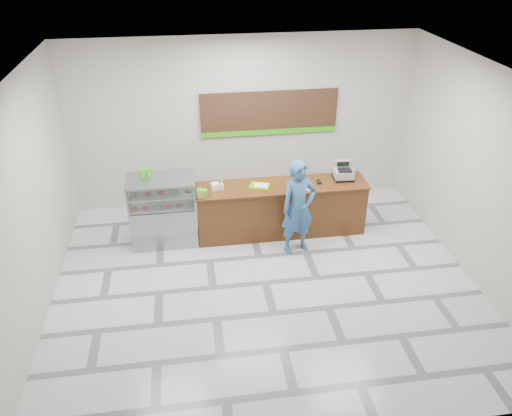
{
  "coord_description": "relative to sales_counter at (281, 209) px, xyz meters",
  "views": [
    {
      "loc": [
        -1.14,
        -6.58,
        5.34
      ],
      "look_at": [
        -0.03,
        0.9,
        0.95
      ],
      "focal_mm": 35.0,
      "sensor_mm": 36.0,
      "label": 1
    }
  ],
  "objects": [
    {
      "name": "napkin_box",
      "position": [
        -1.24,
        0.02,
        0.57
      ],
      "size": [
        0.16,
        0.16,
        0.12
      ],
      "primitive_type": "cube",
      "rotation": [
        0.0,
        0.0,
        0.13
      ],
      "color": "white",
      "rests_on": "sales_counter"
    },
    {
      "name": "serving_tray",
      "position": [
        -0.41,
        0.01,
        0.52
      ],
      "size": [
        0.43,
        0.37,
        0.02
      ],
      "rotation": [
        0.0,
        0.0,
        -0.33
      ],
      "color": "#48CF00",
      "rests_on": "sales_counter"
    },
    {
      "name": "straw_cup",
      "position": [
        -1.12,
        -0.01,
        0.57
      ],
      "size": [
        0.08,
        0.08,
        0.12
      ],
      "primitive_type": "cylinder",
      "color": "silver",
      "rests_on": "sales_counter"
    },
    {
      "name": "display_case",
      "position": [
        -2.22,
        -0.0,
        0.16
      ],
      "size": [
        1.22,
        0.72,
        1.33
      ],
      "color": "gray",
      "rests_on": "floor"
    },
    {
      "name": "green_cup_left",
      "position": [
        -2.53,
        0.12,
        0.88
      ],
      "size": [
        0.09,
        0.09,
        0.14
      ],
      "primitive_type": "cylinder",
      "color": "#37B111",
      "rests_on": "display_case"
    },
    {
      "name": "menu_board",
      "position": [
        -0.0,
        1.41,
        1.42
      ],
      "size": [
        2.8,
        0.06,
        0.9
      ],
      "color": "black",
      "rests_on": "back_wall"
    },
    {
      "name": "card_terminal",
      "position": [
        0.72,
        -0.01,
        0.53
      ],
      "size": [
        0.08,
        0.15,
        0.04
      ],
      "primitive_type": "cube",
      "rotation": [
        0.0,
        0.0,
        -0.04
      ],
      "color": "black",
      "rests_on": "sales_counter"
    },
    {
      "name": "customer",
      "position": [
        0.18,
        -0.65,
        0.38
      ],
      "size": [
        0.73,
        0.56,
        1.79
      ],
      "primitive_type": "imported",
      "rotation": [
        0.0,
        0.0,
        0.23
      ],
      "color": "#2E5989",
      "rests_on": "floor"
    },
    {
      "name": "promo_box",
      "position": [
        -1.5,
        -0.27,
        0.59
      ],
      "size": [
        0.2,
        0.15,
        0.16
      ],
      "primitive_type": "cube",
      "rotation": [
        0.0,
        0.0,
        -0.18
      ],
      "color": "#37B111",
      "rests_on": "sales_counter"
    },
    {
      "name": "back_wall",
      "position": [
        -0.55,
        1.45,
        1.23
      ],
      "size": [
        7.0,
        0.0,
        7.0
      ],
      "primitive_type": "plane",
      "rotation": [
        1.57,
        0.0,
        0.0
      ],
      "color": "#BDB8AD",
      "rests_on": "floor"
    },
    {
      "name": "cash_register",
      "position": [
        1.21,
        0.1,
        0.64
      ],
      "size": [
        0.39,
        0.4,
        0.34
      ],
      "rotation": [
        0.0,
        0.0,
        -0.09
      ],
      "color": "black",
      "rests_on": "sales_counter"
    },
    {
      "name": "floor",
      "position": [
        -0.55,
        -1.55,
        -0.52
      ],
      "size": [
        7.0,
        7.0,
        0.0
      ],
      "primitive_type": "plane",
      "color": "silver",
      "rests_on": "ground"
    },
    {
      "name": "ceiling",
      "position": [
        -0.55,
        -1.55,
        2.98
      ],
      "size": [
        7.0,
        7.0,
        0.0
      ],
      "primitive_type": "plane",
      "rotation": [
        3.14,
        0.0,
        0.0
      ],
      "color": "silver",
      "rests_on": "back_wall"
    },
    {
      "name": "green_cup_right",
      "position": [
        -2.43,
        0.16,
        0.88
      ],
      "size": [
        0.09,
        0.09,
        0.14
      ],
      "primitive_type": "cylinder",
      "color": "#37B111",
      "rests_on": "display_case"
    },
    {
      "name": "sales_counter",
      "position": [
        0.0,
        0.0,
        0.0
      ],
      "size": [
        3.26,
        0.76,
        1.03
      ],
      "color": "#573114",
      "rests_on": "floor"
    },
    {
      "name": "donut_decal",
      "position": [
        0.47,
        -0.22,
        0.52
      ],
      "size": [
        0.17,
        0.17,
        0.0
      ],
      "primitive_type": "cylinder",
      "color": "#FE5F7C",
      "rests_on": "sales_counter"
    }
  ]
}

